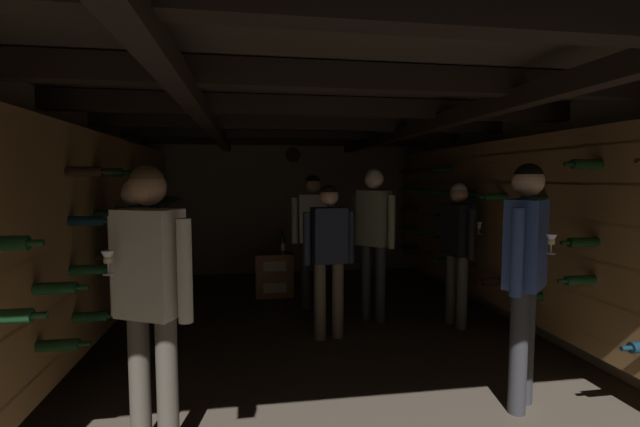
# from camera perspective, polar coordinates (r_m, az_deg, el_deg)

# --- Properties ---
(ground_plane) EXTENTS (8.40, 8.40, 0.00)m
(ground_plane) POSITION_cam_1_polar(r_m,az_deg,el_deg) (4.71, -0.34, -15.78)
(ground_plane) COLOR #473D33
(room_shell) EXTENTS (4.72, 6.52, 2.41)m
(room_shell) POSITION_cam_1_polar(r_m,az_deg,el_deg) (4.69, -0.84, 1.99)
(room_shell) COLOR gray
(room_shell) RESTS_ON ground_plane
(wine_crate_stack) EXTENTS (0.52, 0.35, 0.60)m
(wine_crate_stack) POSITION_cam_1_polar(r_m,az_deg,el_deg) (6.21, -5.99, -7.89)
(wine_crate_stack) COLOR olive
(wine_crate_stack) RESTS_ON ground_plane
(display_bottle) EXTENTS (0.08, 0.08, 0.35)m
(display_bottle) POSITION_cam_1_polar(r_m,az_deg,el_deg) (6.07, -4.89, -3.99)
(display_bottle) COLOR #143819
(display_bottle) RESTS_ON wine_crate_stack
(person_host_center) EXTENTS (0.54, 0.25, 1.58)m
(person_host_center) POSITION_cam_1_polar(r_m,az_deg,el_deg) (4.45, 1.17, -4.43)
(person_host_center) COLOR brown
(person_host_center) RESTS_ON ground_plane
(person_guest_far_right) EXTENTS (0.39, 0.42, 1.75)m
(person_guest_far_right) POSITION_cam_1_polar(r_m,az_deg,el_deg) (5.01, 6.98, -1.94)
(person_guest_far_right) COLOR #2D2D33
(person_guest_far_right) RESTS_ON ground_plane
(person_guest_rear_center) EXTENTS (0.54, 0.25, 1.68)m
(person_guest_rear_center) POSITION_cam_1_polar(r_m,az_deg,el_deg) (5.48, -0.92, -1.90)
(person_guest_rear_center) COLOR #2D2D33
(person_guest_rear_center) RESTS_ON ground_plane
(person_guest_mid_left) EXTENTS (0.38, 0.53, 1.63)m
(person_guest_mid_left) POSITION_cam_1_polar(r_m,az_deg,el_deg) (4.01, -22.88, -5.20)
(person_guest_mid_left) COLOR #232D4C
(person_guest_mid_left) RESTS_ON ground_plane
(person_guest_near_right) EXTENTS (0.42, 0.44, 1.74)m
(person_guest_near_right) POSITION_cam_1_polar(r_m,az_deg,el_deg) (3.40, 25.17, -5.58)
(person_guest_near_right) COLOR #2D2D33
(person_guest_near_right) RESTS_ON ground_plane
(person_guest_mid_right) EXTENTS (0.37, 0.53, 1.59)m
(person_guest_mid_right) POSITION_cam_1_polar(r_m,az_deg,el_deg) (5.06, 17.49, -3.42)
(person_guest_mid_right) COLOR #4C473D
(person_guest_mid_right) RESTS_ON ground_plane
(person_guest_near_left) EXTENTS (0.49, 0.35, 1.71)m
(person_guest_near_left) POSITION_cam_1_polar(r_m,az_deg,el_deg) (2.69, -21.24, -8.55)
(person_guest_near_left) COLOR #4C473D
(person_guest_near_left) RESTS_ON ground_plane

